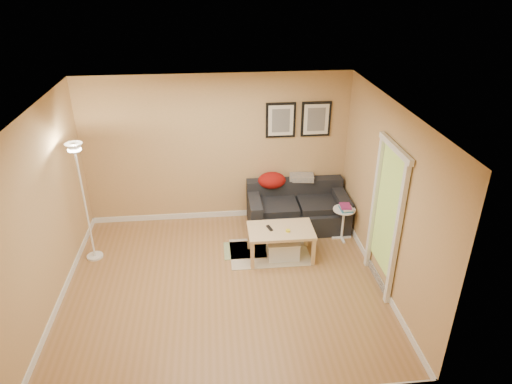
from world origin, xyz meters
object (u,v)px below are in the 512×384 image
floor_lamp (85,206)px  sofa (298,207)px  side_table (343,224)px  storage_bin (283,249)px  book_stack (346,207)px  coffee_table (280,243)px

floor_lamp → sofa: bearing=10.5°
side_table → storage_bin: bearing=-157.9°
side_table → book_stack: bearing=-44.5°
sofa → floor_lamp: floor_lamp is taller
sofa → storage_bin: (-0.40, -0.92, -0.22)m
storage_bin → sofa: bearing=66.5°
sofa → coffee_table: (-0.43, -0.90, -0.12)m
sofa → book_stack: size_ratio=6.88×
side_table → floor_lamp: bearing=-178.0°
floor_lamp → storage_bin: bearing=-5.8°
book_stack → floor_lamp: bearing=-170.2°
coffee_table → book_stack: book_stack is taller
sofa → coffee_table: 1.01m
sofa → side_table: size_ratio=3.03×
coffee_table → floor_lamp: bearing=169.3°
sofa → storage_bin: 1.02m
floor_lamp → side_table: bearing=2.0°
sofa → floor_lamp: size_ratio=0.89×
sofa → storage_bin: sofa is taller
coffee_table → book_stack: size_ratio=4.08×
storage_bin → side_table: bearing=22.1°
side_table → sofa: bearing=144.6°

